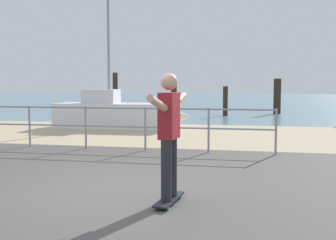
% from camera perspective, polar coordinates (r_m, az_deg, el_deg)
% --- Properties ---
extents(ground_plane, '(24.00, 10.00, 0.04)m').
position_cam_1_polar(ground_plane, '(5.42, -11.96, -12.22)').
color(ground_plane, '#514C49').
rests_on(ground_plane, ground).
extents(beach_strip, '(24.00, 6.00, 0.04)m').
position_cam_1_polar(beach_strip, '(13.01, 2.08, -2.01)').
color(beach_strip, tan).
rests_on(beach_strip, ground).
extents(sea_surface, '(72.00, 50.00, 0.04)m').
position_cam_1_polar(sea_surface, '(40.83, 8.40, 2.75)').
color(sea_surface, slate).
rests_on(sea_surface, ground).
extents(railing_fence, '(9.03, 0.05, 1.05)m').
position_cam_1_polar(railing_fence, '(10.17, -11.36, -0.16)').
color(railing_fence, gray).
rests_on(railing_fence, ground).
extents(sailboat, '(4.96, 1.45, 5.17)m').
position_cam_1_polar(sailboat, '(14.79, -6.45, 0.85)').
color(sailboat, silver).
rests_on(sailboat, ground).
extents(skateboard, '(0.29, 0.82, 0.08)m').
position_cam_1_polar(skateboard, '(5.54, 0.15, -10.99)').
color(skateboard, black).
rests_on(skateboard, ground).
extents(skateboarder, '(0.25, 1.45, 1.65)m').
position_cam_1_polar(skateboarder, '(5.35, 0.16, -1.17)').
color(skateboarder, '#26262B').
rests_on(skateboarder, skateboard).
extents(groyne_post_0, '(0.25, 0.25, 2.14)m').
position_cam_1_polar(groyne_post_0, '(20.13, -7.32, 3.50)').
color(groyne_post_0, '#332319').
rests_on(groyne_post_0, ground).
extents(groyne_post_1, '(0.30, 0.30, 1.63)m').
position_cam_1_polar(groyne_post_1, '(20.95, 0.82, 2.91)').
color(groyne_post_1, '#332319').
rests_on(groyne_post_1, ground).
extents(groyne_post_2, '(0.24, 0.24, 1.48)m').
position_cam_1_polar(groyne_post_2, '(20.57, 7.96, 2.61)').
color(groyne_post_2, '#332319').
rests_on(groyne_post_2, ground).
extents(groyne_post_3, '(0.38, 0.38, 1.87)m').
position_cam_1_polar(groyne_post_3, '(22.53, 14.93, 3.20)').
color(groyne_post_3, '#332319').
rests_on(groyne_post_3, ground).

